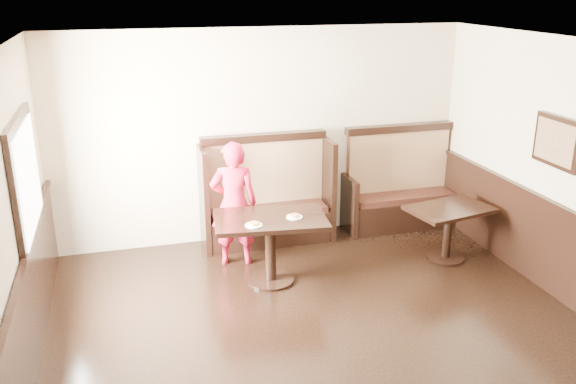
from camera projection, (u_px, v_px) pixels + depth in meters
name	position (u px, v px, depth m)	size (l,w,h in m)	color
room_shell	(317.00, 307.00, 5.27)	(7.00, 7.00, 7.00)	beige
booth_main	(267.00, 203.00, 8.13)	(1.75, 0.72, 1.45)	black
booth_neighbor	(400.00, 193.00, 8.65)	(1.65, 0.72, 1.45)	black
table_main	(270.00, 233.00, 6.96)	(1.35, 0.94, 0.80)	black
table_neighbor	(449.00, 221.00, 7.57)	(1.10, 0.83, 0.69)	black
child	(234.00, 204.00, 7.37)	(0.57, 0.37, 1.56)	#B7132D
pizza_plate_left	(254.00, 224.00, 6.66)	(0.19, 0.19, 0.04)	white
pizza_plate_right	(294.00, 216.00, 6.89)	(0.19, 0.19, 0.03)	white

